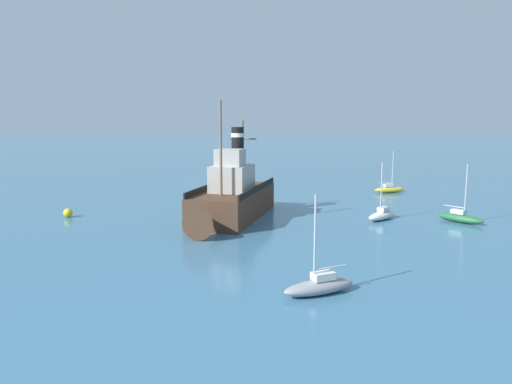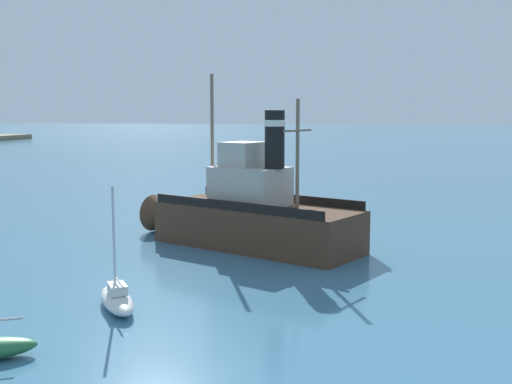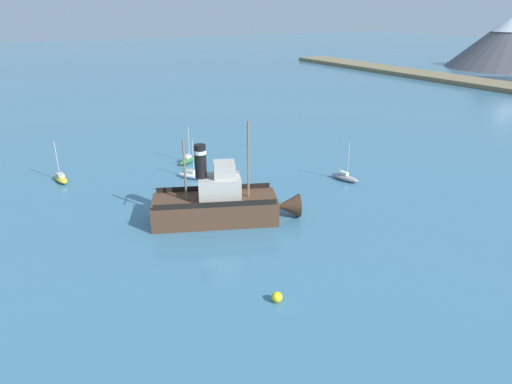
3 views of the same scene
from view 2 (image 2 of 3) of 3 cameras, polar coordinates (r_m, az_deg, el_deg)
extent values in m
plane|color=teal|center=(37.57, -0.85, -4.69)|extent=(600.00, 600.00, 0.00)
cube|color=#4C3323|center=(36.59, 0.10, -3.10)|extent=(8.67, 12.77, 2.40)
cone|color=#4C3323|center=(41.21, -7.98, -1.99)|extent=(3.09, 3.12, 2.35)
cube|color=#B2ADA3|center=(36.54, -0.53, 0.53)|extent=(4.31, 4.85, 2.20)
cube|color=#B2ADA3|center=(36.67, -1.16, 3.38)|extent=(2.80, 2.69, 1.40)
cylinder|color=black|center=(35.32, 1.67, 4.69)|extent=(1.10, 1.10, 3.20)
cylinder|color=silver|center=(35.29, 1.68, 6.14)|extent=(1.16, 1.16, 0.35)
cylinder|color=#75604C|center=(38.07, -3.91, 4.79)|extent=(0.20, 0.20, 7.50)
cylinder|color=#75604C|center=(34.53, 3.71, 3.29)|extent=(0.20, 0.20, 6.00)
cylinder|color=#75604C|center=(34.46, 3.73, 5.48)|extent=(2.45, 1.11, 0.12)
cube|color=black|center=(34.66, -2.02, -1.26)|extent=(4.49, 10.57, 0.50)
cube|color=black|center=(38.09, 2.03, -0.48)|extent=(4.49, 10.57, 0.50)
ellipsoid|color=white|center=(26.25, -12.26, -9.39)|extent=(3.71, 3.14, 0.70)
cube|color=silver|center=(25.91, -12.22, -8.39)|extent=(1.27, 1.17, 0.36)
cylinder|color=#B7B7BC|center=(25.95, -12.53, -4.01)|extent=(0.10, 0.10, 4.20)
cylinder|color=#B7B7BC|center=(25.43, -12.08, -7.82)|extent=(1.50, 1.13, 0.08)
sphere|color=yellow|center=(50.30, 6.15, -1.21)|extent=(0.79, 0.79, 0.79)
camera|label=1|loc=(61.04, -37.46, 6.20)|focal=32.00mm
camera|label=3|loc=(73.55, 20.98, 15.93)|focal=32.00mm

